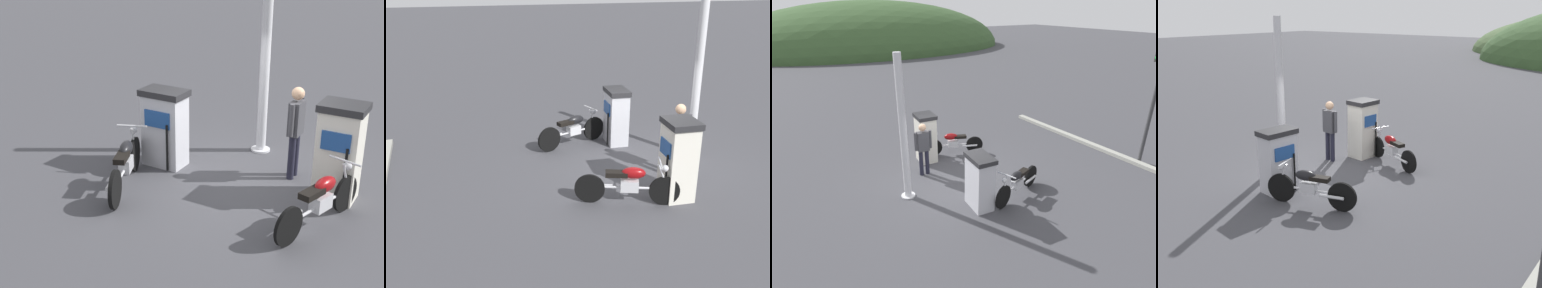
# 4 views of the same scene
# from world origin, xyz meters

# --- Properties ---
(ground_plane) EXTENTS (120.00, 120.00, 0.00)m
(ground_plane) POSITION_xyz_m (0.00, 0.00, 0.00)
(ground_plane) COLOR #424247
(fuel_pump_near) EXTENTS (0.66, 0.92, 1.52)m
(fuel_pump_near) POSITION_xyz_m (-0.10, -1.65, 0.78)
(fuel_pump_near) COLOR silver
(fuel_pump_near) RESTS_ON ground
(fuel_pump_far) EXTENTS (0.73, 0.81, 1.70)m
(fuel_pump_far) POSITION_xyz_m (-0.10, 1.65, 0.86)
(fuel_pump_far) COLOR silver
(fuel_pump_far) RESTS_ON ground
(motorcycle_near_pump) EXTENTS (2.06, 0.84, 0.97)m
(motorcycle_near_pump) POSITION_xyz_m (1.07, -1.82, 0.47)
(motorcycle_near_pump) COLOR black
(motorcycle_near_pump) RESTS_ON ground
(motorcycle_far_pump) EXTENTS (2.00, 0.95, 0.95)m
(motorcycle_far_pump) POSITION_xyz_m (0.95, 1.61, 0.47)
(motorcycle_far_pump) COLOR black
(motorcycle_far_pump) RESTS_ON ground
(attendant_person) EXTENTS (0.58, 0.26, 1.74)m
(attendant_person) POSITION_xyz_m (-0.61, 0.77, 1.01)
(attendant_person) COLOR #1E1E2D
(attendant_person) RESTS_ON ground
(canopy_support_pole) EXTENTS (0.40, 0.40, 4.04)m
(canopy_support_pole) POSITION_xyz_m (-1.58, -0.17, 1.95)
(canopy_support_pole) COLOR silver
(canopy_support_pole) RESTS_ON ground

